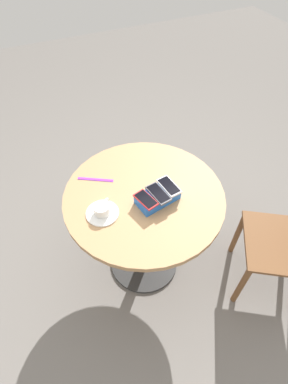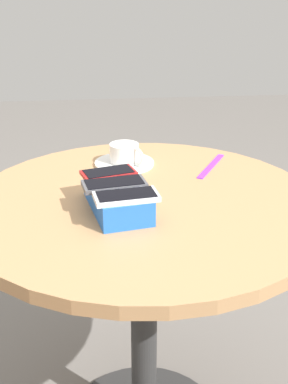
{
  "view_description": "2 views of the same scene",
  "coord_description": "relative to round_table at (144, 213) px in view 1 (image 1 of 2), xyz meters",
  "views": [
    {
      "loc": [
        0.41,
        0.94,
        1.93
      ],
      "look_at": [
        0.0,
        0.0,
        0.76
      ],
      "focal_mm": 28.0,
      "sensor_mm": 36.0,
      "label": 1
    },
    {
      "loc": [
        -1.15,
        0.12,
        1.27
      ],
      "look_at": [
        0.0,
        0.0,
        0.76
      ],
      "focal_mm": 50.0,
      "sensor_mm": 36.0,
      "label": 2
    }
  ],
  "objects": [
    {
      "name": "phone_white",
      "position": [
        -0.12,
        0.05,
        0.22
      ],
      "size": [
        0.09,
        0.15,
        0.01
      ],
      "color": "silver",
      "rests_on": "phone_box"
    },
    {
      "name": "phone_box",
      "position": [
        -0.05,
        0.07,
        0.19
      ],
      "size": [
        0.23,
        0.15,
        0.06
      ],
      "color": "blue",
      "rests_on": "round_table"
    },
    {
      "name": "lanyard_strap",
      "position": [
        0.2,
        -0.21,
        0.16
      ],
      "size": [
        0.18,
        0.11,
        0.0
      ],
      "primitive_type": "cube",
      "rotation": [
        0.0,
        0.0,
        -0.52
      ],
      "color": "purple",
      "rests_on": "round_table"
    },
    {
      "name": "phone_red",
      "position": [
        0.03,
        0.08,
        0.22
      ],
      "size": [
        0.1,
        0.14,
        0.01
      ],
      "color": "red",
      "rests_on": "phone_box"
    },
    {
      "name": "saucer",
      "position": [
        0.24,
        0.03,
        0.16
      ],
      "size": [
        0.17,
        0.17,
        0.01
      ],
      "primitive_type": "cylinder",
      "color": "white",
      "rests_on": "round_table"
    },
    {
      "name": "round_table",
      "position": [
        0.0,
        0.0,
        0.0
      ],
      "size": [
        0.85,
        0.85,
        0.74
      ],
      "color": "#2D2D2D",
      "rests_on": "ground_plane"
    },
    {
      "name": "coffee_cup",
      "position": [
        0.24,
        0.03,
        0.2
      ],
      "size": [
        0.1,
        0.09,
        0.05
      ],
      "color": "white",
      "rests_on": "saucer"
    },
    {
      "name": "phone_gray",
      "position": [
        -0.05,
        0.07,
        0.22
      ],
      "size": [
        0.09,
        0.15,
        0.01
      ],
      "color": "#515156",
      "rests_on": "phone_box"
    },
    {
      "name": "ground_plane",
      "position": [
        0.0,
        0.0,
        -0.58
      ],
      "size": [
        8.0,
        8.0,
        0.0
      ],
      "primitive_type": "plane",
      "color": "slate"
    }
  ]
}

